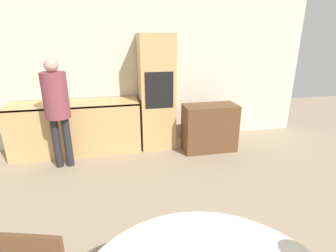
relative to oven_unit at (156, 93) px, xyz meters
name	(u,v)px	position (x,y,z in m)	size (l,w,h in m)	color
wall_back	(144,72)	(-0.17, 0.34, 0.31)	(6.28, 0.05, 2.60)	beige
kitchen_counter	(77,127)	(-1.40, -0.01, -0.54)	(2.13, 0.60, 0.88)	tan
oven_unit	(156,93)	(0.00, 0.00, 0.00)	(0.59, 0.59, 1.98)	tan
sideboard	(210,128)	(0.87, -0.41, -0.58)	(0.92, 0.45, 0.82)	brown
person_standing	(56,103)	(-1.56, -0.53, 0.03)	(0.35, 0.35, 1.66)	#262628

